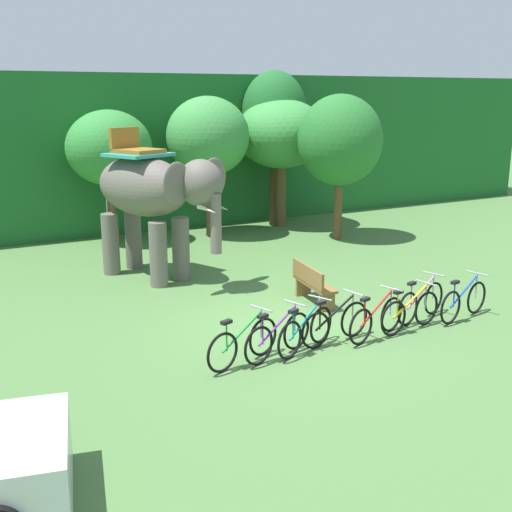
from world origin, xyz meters
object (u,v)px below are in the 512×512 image
object	(u,v)px
bike_green	(243,343)
wooden_bench	(312,283)
bike_teal	(306,331)
bike_blue	(464,301)
bike_yellow	(410,312)
tree_center_left	(281,134)
bike_black	(335,323)
bike_purple	(278,337)
bike_pink	(421,302)
tree_far_left	(274,113)
bike_red	(376,319)
elephant	(152,193)
tree_right	(109,148)
tree_center_right	(340,141)
tree_center	(208,137)

from	to	relation	value
bike_green	wooden_bench	world-z (taller)	bike_green
bike_teal	bike_blue	world-z (taller)	same
bike_yellow	tree_center_left	bearing A→B (deg)	73.68
bike_black	bike_yellow	distance (m)	1.70
bike_purple	bike_pink	world-z (taller)	same
tree_far_left	bike_black	xyz separation A→B (m)	(-4.78, -10.74, -3.55)
wooden_bench	bike_red	bearing A→B (deg)	-91.22
tree_center_left	elephant	world-z (taller)	tree_center_left
bike_teal	wooden_bench	world-z (taller)	bike_teal
bike_red	bike_yellow	size ratio (longest dim) A/B	0.98
tree_center_left	wooden_bench	xyz separation A→B (m)	(-3.80, -7.91, -2.75)
tree_right	tree_center_right	xyz separation A→B (m)	(6.57, -2.89, 0.19)
wooden_bench	bike_black	bearing A→B (deg)	-112.31
tree_far_left	elephant	world-z (taller)	tree_far_left
tree_center_left	elephant	distance (m)	7.67
tree_center_left	bike_blue	size ratio (longest dim) A/B	2.65
tree_right	bike_teal	world-z (taller)	tree_right
bike_purple	wooden_bench	xyz separation A→B (m)	(2.18, 2.24, 0.09)
bike_purple	bike_blue	size ratio (longest dim) A/B	0.98
tree_center	bike_teal	world-z (taller)	tree_center
tree_right	bike_green	world-z (taller)	tree_right
bike_purple	bike_pink	bearing A→B (deg)	4.38
bike_green	tree_center	bearing A→B (deg)	69.10
bike_teal	tree_center_right	bearing A→B (deg)	51.30
tree_far_left	bike_black	bearing A→B (deg)	-114.01
bike_blue	tree_center_left	bearing A→B (deg)	81.42
bike_green	bike_pink	size ratio (longest dim) A/B	0.99
tree_far_left	bike_teal	world-z (taller)	tree_far_left
bike_green	bike_red	size ratio (longest dim) A/B	0.99
bike_black	bike_pink	distance (m)	2.31
tree_center	bike_red	xyz separation A→B (m)	(-0.91, -9.89, -2.87)
tree_right	tree_far_left	size ratio (longest dim) A/B	0.77
tree_center_left	bike_pink	bearing A→B (deg)	-103.58
tree_center	bike_pink	xyz separation A→B (m)	(0.56, -9.52, -2.87)
tree_center	bike_black	size ratio (longest dim) A/B	2.67
wooden_bench	tree_far_left	bearing A→B (deg)	65.56
tree_center_right	elephant	xyz separation A→B (m)	(-6.79, -1.61, -0.96)
tree_center_right	bike_blue	bearing A→B (deg)	-105.54
elephant	bike_green	world-z (taller)	elephant
bike_pink	tree_right	bearing A→B (deg)	109.92
bike_purple	bike_teal	world-z (taller)	same
bike_red	bike_purple	bearing A→B (deg)	177.28
tree_right	bike_blue	bearing A→B (deg)	-66.73
bike_yellow	bike_blue	xyz separation A→B (m)	(1.45, -0.00, 0.00)
tree_far_left	bike_yellow	bearing A→B (deg)	-105.83
bike_black	bike_red	distance (m)	0.86
wooden_bench	bike_yellow	bearing A→B (deg)	-71.03
tree_center	bike_blue	world-z (taller)	tree_center
bike_red	bike_black	bearing A→B (deg)	167.75
tree_center	bike_teal	distance (m)	10.48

